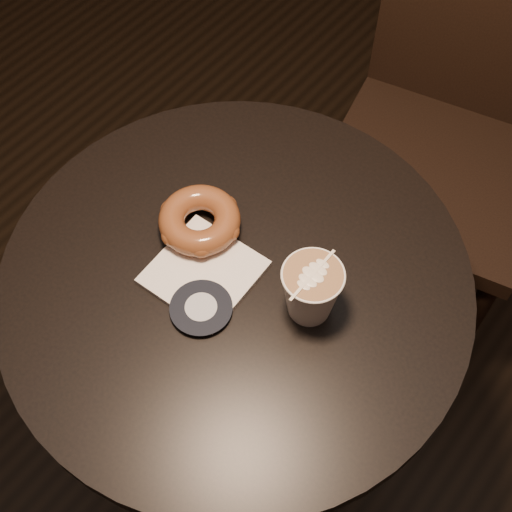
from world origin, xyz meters
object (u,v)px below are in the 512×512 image
object	(u,v)px
cafe_table	(238,335)
doughnut	(200,220)
pastry_bag	(204,272)
latte_cup	(311,292)
chair	(463,98)

from	to	relation	value
cafe_table	doughnut	bearing A→B (deg)	162.32
pastry_bag	doughnut	size ratio (longest dim) A/B	1.16
latte_cup	doughnut	bearing A→B (deg)	179.02
chair	cafe_table	bearing A→B (deg)	-106.61
pastry_bag	latte_cup	distance (m)	0.17
doughnut	latte_cup	bearing A→B (deg)	-0.98
chair	doughnut	world-z (taller)	chair
cafe_table	chair	xyz separation A→B (m)	(0.04, 0.66, 0.06)
cafe_table	chair	bearing A→B (deg)	86.65
chair	pastry_bag	size ratio (longest dim) A/B	7.68
chair	latte_cup	xyz separation A→B (m)	(0.08, -0.63, 0.18)
latte_cup	pastry_bag	bearing A→B (deg)	-161.86
cafe_table	latte_cup	distance (m)	0.27
cafe_table	doughnut	size ratio (longest dim) A/B	6.07
chair	pastry_bag	world-z (taller)	chair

